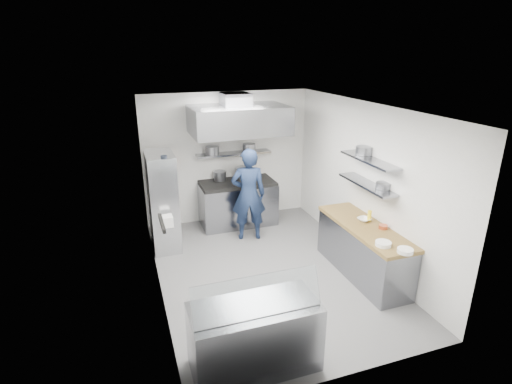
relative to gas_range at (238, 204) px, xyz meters
name	(u,v)px	position (x,y,z in m)	size (l,w,h in m)	color
floor	(267,271)	(-0.10, -2.10, -0.45)	(5.00, 5.00, 0.00)	#555558
ceiling	(269,107)	(-0.10, -2.10, 2.35)	(5.00, 5.00, 0.00)	silver
wall_back	(228,158)	(-0.10, 0.40, 0.95)	(3.60, 0.02, 2.80)	white
wall_front	(352,273)	(-0.10, -4.60, 0.95)	(3.60, 0.02, 2.80)	white
wall_left	(154,209)	(-1.90, -2.10, 0.95)	(5.00, 0.02, 2.80)	white
wall_right	(364,184)	(1.70, -2.10, 0.95)	(5.00, 0.02, 2.80)	white
gas_range	(238,204)	(0.00, 0.00, 0.00)	(1.60, 0.80, 0.90)	gray
cooktop	(238,183)	(0.00, 0.00, 0.48)	(1.57, 0.78, 0.06)	black
stock_pot_left	(220,176)	(-0.32, 0.22, 0.61)	(0.27, 0.27, 0.20)	slate
stock_pot_mid	(244,173)	(0.21, 0.21, 0.63)	(0.37, 0.37, 0.24)	slate
over_range_shelf	(234,153)	(0.00, 0.24, 1.07)	(1.60, 0.30, 0.04)	gray
shelf_pot_a	(212,151)	(-0.47, 0.20, 1.18)	(0.29, 0.29, 0.18)	slate
shelf_pot_b	(249,149)	(0.27, 0.03, 1.20)	(0.27, 0.27, 0.22)	slate
extractor_hood	(239,120)	(0.00, -0.18, 1.85)	(1.90, 1.15, 0.55)	gray
hood_duct	(235,99)	(0.00, 0.05, 2.23)	(0.55, 0.55, 0.24)	slate
red_firebox	(170,162)	(-1.35, 0.34, 0.97)	(0.22, 0.10, 0.26)	#A5250D
chef	(248,195)	(0.00, -0.75, 0.48)	(0.68, 0.44, 1.86)	#152240
wire_rack	(163,201)	(-1.63, -0.56, 0.48)	(0.50, 0.90, 1.85)	silver
rack_bin_a	(168,221)	(-1.63, -1.22, 0.35)	(0.17, 0.21, 0.19)	white
rack_bin_b	(163,186)	(-1.63, -0.78, 0.85)	(0.13, 0.16, 0.15)	yellow
rack_jar	(164,161)	(-1.58, -0.91, 1.35)	(0.11, 0.11, 0.18)	black
knife_strip	(162,223)	(-1.88, -3.00, 1.10)	(0.04, 0.55, 0.05)	black
prep_counter_base	(363,252)	(1.38, -2.70, -0.03)	(0.62, 2.00, 0.84)	gray
prep_counter_top	(365,227)	(1.38, -2.70, 0.42)	(0.65, 2.04, 0.06)	brown
plate_stack_a	(405,251)	(1.39, -3.67, 0.48)	(0.23, 0.23, 0.06)	white
plate_stack_b	(383,244)	(1.23, -3.39, 0.48)	(0.23, 0.23, 0.06)	white
copper_pan	(383,227)	(1.58, -2.89, 0.48)	(0.14, 0.14, 0.06)	#CC5D39
squeeze_bottle	(369,216)	(1.55, -2.55, 0.54)	(0.07, 0.07, 0.18)	yellow
mixing_bowl	(364,219)	(1.47, -2.53, 0.48)	(0.21, 0.21, 0.05)	white
wall_shelf_lower	(367,184)	(1.54, -2.40, 1.05)	(0.30, 1.30, 0.04)	gray
wall_shelf_upper	(369,160)	(1.54, -2.40, 1.47)	(0.30, 1.30, 0.04)	gray
shelf_pot_c	(383,186)	(1.63, -2.71, 1.12)	(0.23, 0.23, 0.10)	slate
shelf_pot_d	(364,150)	(1.61, -2.13, 1.56)	(0.28, 0.28, 0.14)	slate
display_case	(254,337)	(-1.02, -4.10, -0.03)	(1.50, 0.70, 0.85)	gray
display_glass	(258,296)	(-1.02, -4.22, 0.62)	(1.47, 0.02, 0.45)	silver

